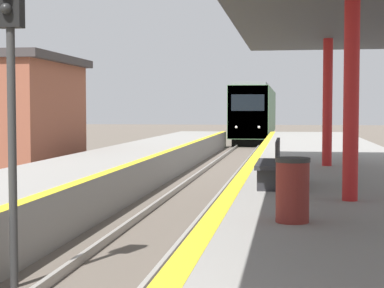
% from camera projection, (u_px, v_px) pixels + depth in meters
% --- Properties ---
extents(train, '(2.72, 22.10, 4.38)m').
position_uv_depth(train, '(256.00, 113.00, 52.95)').
color(train, black).
rests_on(train, ground).
extents(signal_near, '(0.36, 0.31, 4.61)m').
position_uv_depth(signal_near, '(11.00, 63.00, 9.05)').
color(signal_near, '#2D2D2D').
rests_on(signal_near, ground).
extents(trash_bin, '(0.47, 0.47, 0.87)m').
position_uv_depth(trash_bin, '(292.00, 190.00, 8.63)').
color(trash_bin, maroon).
rests_on(trash_bin, platform_right).
extents(bench, '(0.44, 1.97, 0.92)m').
position_uv_depth(bench, '(271.00, 161.00, 12.63)').
color(bench, '#28282D').
rests_on(bench, platform_right).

